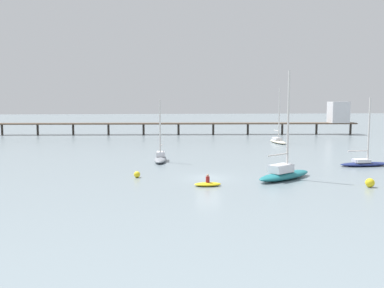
% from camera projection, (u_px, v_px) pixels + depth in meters
% --- Properties ---
extents(ground_plane, '(400.00, 400.00, 0.00)m').
position_uv_depth(ground_plane, '(208.00, 178.00, 43.10)').
color(ground_plane, gray).
extents(pier, '(83.01, 8.23, 7.61)m').
position_uv_depth(pier, '(257.00, 118.00, 97.39)').
color(pier, brown).
rests_on(pier, ground_plane).
extents(sailboat_cream, '(2.22, 6.85, 10.16)m').
position_uv_depth(sailboat_cream, '(278.00, 140.00, 78.01)').
color(sailboat_cream, beige).
rests_on(sailboat_cream, ground_plane).
extents(sailboat_gray, '(1.97, 6.13, 8.04)m').
position_uv_depth(sailboat_gray, '(160.00, 157.00, 54.49)').
color(sailboat_gray, gray).
rests_on(sailboat_gray, ground_plane).
extents(sailboat_teal, '(7.36, 6.17, 10.89)m').
position_uv_depth(sailboat_teal, '(284.00, 172.00, 42.16)').
color(sailboat_teal, '#1E727A').
rests_on(sailboat_teal, ground_plane).
extents(sailboat_navy, '(6.61, 2.52, 8.31)m').
position_uv_depth(sailboat_navy, '(365.00, 162.00, 50.76)').
color(sailboat_navy, navy).
rests_on(sailboat_navy, ground_plane).
extents(dinghy_yellow, '(2.53, 1.19, 1.14)m').
position_uv_depth(dinghy_yellow, '(208.00, 184.00, 38.91)').
color(dinghy_yellow, yellow).
rests_on(dinghy_yellow, ground_plane).
extents(mooring_buoy_far, '(0.66, 0.66, 0.66)m').
position_uv_depth(mooring_buoy_far, '(137.00, 174.00, 43.16)').
color(mooring_buoy_far, yellow).
rests_on(mooring_buoy_far, ground_plane).
extents(mooring_buoy_outer, '(0.83, 0.83, 0.83)m').
position_uv_depth(mooring_buoy_outer, '(370.00, 183.00, 38.39)').
color(mooring_buoy_outer, yellow).
rests_on(mooring_buoy_outer, ground_plane).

